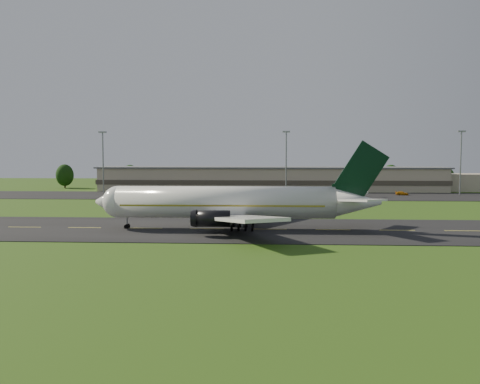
# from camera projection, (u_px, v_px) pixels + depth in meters

# --- Properties ---
(ground) EXTENTS (360.00, 360.00, 0.00)m
(ground) POSITION_uv_depth(u_px,v_px,m) (270.00, 230.00, 93.34)
(ground) COLOR #264110
(ground) RESTS_ON ground
(taxiway) EXTENTS (220.00, 30.00, 0.10)m
(taxiway) POSITION_uv_depth(u_px,v_px,m) (270.00, 229.00, 93.33)
(taxiway) COLOR black
(taxiway) RESTS_ON ground
(apron) EXTENTS (260.00, 30.00, 0.10)m
(apron) POSITION_uv_depth(u_px,v_px,m) (270.00, 196.00, 165.01)
(apron) COLOR black
(apron) RESTS_ON ground
(airliner) EXTENTS (51.25, 42.18, 15.57)m
(airliner) POSITION_uv_depth(u_px,v_px,m) (230.00, 203.00, 93.40)
(airliner) COLOR white
(airliner) RESTS_ON ground
(terminal) EXTENTS (145.00, 16.00, 8.40)m
(terminal) POSITION_uv_depth(u_px,v_px,m) (289.00, 179.00, 188.42)
(terminal) COLOR tan
(terminal) RESTS_ON ground
(light_mast_west) EXTENTS (2.40, 1.20, 20.35)m
(light_mast_west) POSITION_uv_depth(u_px,v_px,m) (103.00, 155.00, 175.25)
(light_mast_west) COLOR gray
(light_mast_west) RESTS_ON ground
(light_mast_centre) EXTENTS (2.40, 1.20, 20.35)m
(light_mast_centre) POSITION_uv_depth(u_px,v_px,m) (286.00, 155.00, 171.74)
(light_mast_centre) COLOR gray
(light_mast_centre) RESTS_ON ground
(light_mast_east) EXTENTS (2.40, 1.20, 20.35)m
(light_mast_east) POSITION_uv_depth(u_px,v_px,m) (461.00, 155.00, 168.52)
(light_mast_east) COLOR gray
(light_mast_east) RESTS_ON ground
(tree_line) EXTENTS (196.66, 8.40, 10.14)m
(tree_line) POSITION_uv_depth(u_px,v_px,m) (354.00, 176.00, 196.76)
(tree_line) COLOR black
(tree_line) RESTS_ON ground
(service_vehicle_a) EXTENTS (1.75, 3.60, 1.18)m
(service_vehicle_a) POSITION_uv_depth(u_px,v_px,m) (168.00, 195.00, 160.46)
(service_vehicle_a) COLOR #C0AB0B
(service_vehicle_a) RESTS_ON apron
(service_vehicle_b) EXTENTS (4.40, 2.39, 1.38)m
(service_vehicle_b) POSITION_uv_depth(u_px,v_px,m) (201.00, 192.00, 169.33)
(service_vehicle_b) COLOR #A50B1D
(service_vehicle_b) RESTS_ON apron
(service_vehicle_c) EXTENTS (2.93, 5.32, 1.41)m
(service_vehicle_c) POSITION_uv_depth(u_px,v_px,m) (298.00, 193.00, 165.48)
(service_vehicle_c) COLOR white
(service_vehicle_c) RESTS_ON apron
(service_vehicle_d) EXTENTS (4.36, 2.83, 1.18)m
(service_vehicle_d) POSITION_uv_depth(u_px,v_px,m) (402.00, 193.00, 167.42)
(service_vehicle_d) COLOR orange
(service_vehicle_d) RESTS_ON apron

